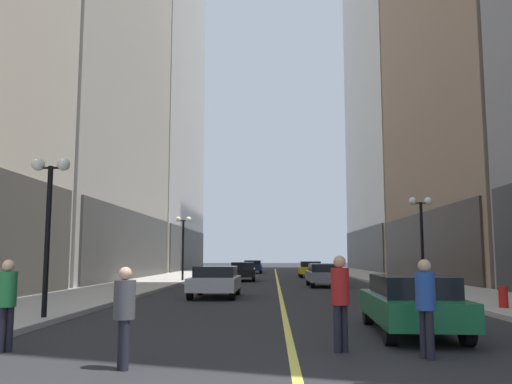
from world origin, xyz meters
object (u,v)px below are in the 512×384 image
pedestrian_in_red_jacket (340,295)px  street_lamp_left_near (49,200)px  car_navy (253,266)px  fire_hydrant_right (503,300)px  car_grey (323,274)px  street_lamp_right_mid (421,223)px  car_silver (215,280)px  car_yellow (310,269)px  pedestrian_with_orange_bag (124,310)px  car_black (243,271)px  street_lamp_left_far (183,234)px  car_green (411,302)px  pedestrian_in_blue_hoodie (426,300)px  pedestrian_in_green_parka (7,298)px

pedestrian_in_red_jacket → street_lamp_left_near: street_lamp_left_near is taller
car_navy → fire_hydrant_right: size_ratio=5.97×
car_grey → street_lamp_right_mid: bearing=-61.2°
car_silver → fire_hydrant_right: (9.71, -5.86, -0.32)m
car_yellow → pedestrian_with_orange_bag: (-5.48, -36.76, 0.20)m
car_grey → car_black: bearing=124.2°
street_lamp_left_near → street_lamp_left_far: 21.82m
car_green → car_grey: bearing=90.6°
car_navy → pedestrian_with_orange_bag: pedestrian_with_orange_bag is taller
pedestrian_in_red_jacket → street_lamp_left_far: street_lamp_left_far is taller
street_lamp_right_mid → car_navy: bearing=105.4°
pedestrian_in_blue_hoodie → car_black: bearing=99.3°
pedestrian_in_blue_hoodie → car_grey: bearing=89.2°
car_navy → fire_hydrant_right: bearing=-76.6°
street_lamp_left_near → street_lamp_left_far: same height
car_silver → car_grey: size_ratio=0.97×
car_grey → pedestrian_with_orange_bag: bearing=-103.1°
pedestrian_in_red_jacket → pedestrian_with_orange_bag: 3.94m
pedestrian_in_green_parka → street_lamp_left_far: 26.22m
street_lamp_right_mid → car_black: bearing=121.7°
fire_hydrant_right → pedestrian_in_blue_hoodie: bearing=-120.7°
car_silver → fire_hydrant_right: bearing=-31.1°
pedestrian_in_green_parka → street_lamp_right_mid: bearing=51.0°
street_lamp_left_near → pedestrian_in_red_jacket: bearing=-29.2°
car_yellow → street_lamp_left_far: size_ratio=0.98×
car_grey → car_silver: bearing=-123.6°
car_green → fire_hydrant_right: (4.11, 4.83, -0.32)m
pedestrian_in_blue_hoodie → street_lamp_left_far: (-8.71, 26.51, 2.27)m
car_green → car_black: (-5.29, 26.32, 0.00)m
car_black → street_lamp_left_near: (-3.89, -24.55, 2.54)m
pedestrian_in_blue_hoodie → car_yellow: bearing=89.2°
pedestrian_in_red_jacket → fire_hydrant_right: 9.34m
car_black → car_navy: (0.08, 17.59, 0.00)m
car_green → pedestrian_with_orange_bag: size_ratio=2.97×
car_green → street_lamp_left_near: size_ratio=1.06×
pedestrian_in_green_parka → street_lamp_left_near: size_ratio=0.38×
pedestrian_in_blue_hoodie → street_lamp_left_near: street_lamp_left_near is taller
car_grey → fire_hydrant_right: car_grey is taller
car_yellow → car_grey: bearing=-90.8°
car_green → pedestrian_with_orange_bag: 6.73m
pedestrian_with_orange_bag → car_green: bearing=35.6°
car_black → pedestrian_in_green_parka: size_ratio=2.82×
pedestrian_in_green_parka → street_lamp_right_mid: size_ratio=0.38×
street_lamp_left_near → car_silver: bearing=68.0°
car_green → pedestrian_with_orange_bag: (-5.47, -3.92, 0.20)m
car_yellow → pedestrian_in_green_parka: bearing=-102.9°
car_grey → pedestrian_in_red_jacket: (-1.69, -21.13, 0.32)m
car_grey → pedestrian_in_green_parka: (-7.88, -21.33, 0.27)m
car_navy → car_black: bearing=-90.3°
pedestrian_with_orange_bag → pedestrian_in_blue_hoodie: 5.10m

